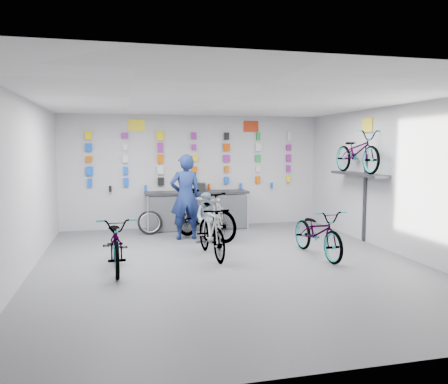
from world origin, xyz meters
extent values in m
plane|color=#4E4E53|center=(0.00, 0.00, 0.00)|extent=(8.00, 8.00, 0.00)
plane|color=white|center=(0.00, 0.00, 3.00)|extent=(8.00, 8.00, 0.00)
plane|color=#B1B1B3|center=(0.00, 4.00, 1.50)|extent=(7.00, 0.00, 7.00)
plane|color=#B1B1B3|center=(0.00, -4.00, 1.50)|extent=(7.00, 0.00, 7.00)
plane|color=#B1B1B3|center=(-3.50, 0.00, 1.50)|extent=(0.00, 8.00, 8.00)
plane|color=#B1B1B3|center=(3.50, 0.00, 1.50)|extent=(0.00, 8.00, 8.00)
cube|color=black|center=(0.00, 3.55, 0.45)|extent=(2.60, 0.60, 0.90)
cube|color=silver|center=(0.00, 3.25, 0.48)|extent=(2.60, 0.02, 0.90)
cube|color=silver|center=(-1.30, 3.25, 0.48)|extent=(0.04, 0.04, 0.96)
cube|color=silver|center=(1.30, 3.25, 0.48)|extent=(0.04, 0.04, 0.96)
cube|color=black|center=(0.00, 3.55, 0.97)|extent=(2.70, 0.66, 0.06)
cube|color=blue|center=(-2.70, 3.93, 1.25)|extent=(0.12, 0.06, 0.21)
cube|color=blue|center=(-1.80, 3.93, 1.25)|extent=(0.14, 0.06, 0.22)
cube|color=black|center=(-0.90, 3.93, 1.25)|extent=(0.16, 0.06, 0.21)
cube|color=#188E38|center=(0.00, 3.93, 1.25)|extent=(0.16, 0.06, 0.15)
cube|color=blue|center=(0.90, 3.93, 1.25)|extent=(0.12, 0.06, 0.19)
cube|color=#C94F00|center=(1.80, 3.93, 1.25)|extent=(0.12, 0.06, 0.20)
cube|color=#E2C904|center=(2.70, 3.93, 1.25)|extent=(0.10, 0.06, 0.18)
cube|color=blue|center=(-2.70, 3.93, 1.55)|extent=(0.18, 0.06, 0.22)
cube|color=blue|center=(-1.80, 3.93, 1.55)|extent=(0.12, 0.06, 0.20)
cube|color=silver|center=(-0.90, 3.93, 1.55)|extent=(0.16, 0.06, 0.21)
cube|color=#C94F00|center=(0.00, 3.93, 1.55)|extent=(0.16, 0.06, 0.17)
cube|color=#C94F00|center=(0.90, 3.93, 1.55)|extent=(0.10, 0.06, 0.18)
cube|color=silver|center=(1.80, 3.93, 1.55)|extent=(0.12, 0.06, 0.15)
cube|color=#821D84|center=(2.70, 3.93, 1.55)|extent=(0.12, 0.06, 0.18)
cube|color=#C94F00|center=(-2.70, 3.93, 1.85)|extent=(0.15, 0.06, 0.14)
cube|color=silver|center=(-1.80, 3.93, 1.85)|extent=(0.13, 0.06, 0.19)
cube|color=#C94F00|center=(-0.90, 3.93, 1.85)|extent=(0.14, 0.06, 0.22)
cube|color=#E2C904|center=(0.00, 3.93, 1.85)|extent=(0.18, 0.06, 0.14)
cube|color=#821D84|center=(0.90, 3.93, 1.85)|extent=(0.17, 0.06, 0.19)
cube|color=#188E38|center=(1.80, 3.93, 1.85)|extent=(0.14, 0.06, 0.19)
cube|color=#821D84|center=(2.70, 3.93, 1.85)|extent=(0.15, 0.06, 0.20)
cube|color=blue|center=(-2.70, 3.93, 2.15)|extent=(0.16, 0.06, 0.21)
cube|color=silver|center=(-1.80, 3.93, 2.15)|extent=(0.11, 0.06, 0.15)
cube|color=#821D84|center=(-0.90, 3.93, 2.15)|extent=(0.14, 0.06, 0.24)
cube|color=#821D84|center=(0.00, 3.93, 2.15)|extent=(0.11, 0.06, 0.16)
cube|color=#B93D04|center=(0.90, 3.93, 2.15)|extent=(0.18, 0.06, 0.20)
cube|color=silver|center=(1.80, 3.93, 2.15)|extent=(0.15, 0.06, 0.20)
cube|color=#821D84|center=(2.70, 3.93, 2.15)|extent=(0.14, 0.06, 0.15)
cube|color=#E2C904|center=(-2.70, 3.93, 2.45)|extent=(0.15, 0.06, 0.21)
cube|color=#821D84|center=(-1.80, 3.93, 2.45)|extent=(0.18, 0.06, 0.15)
cube|color=#E2C904|center=(-0.90, 3.93, 2.45)|extent=(0.18, 0.06, 0.24)
cube|color=#821D84|center=(0.00, 3.93, 2.45)|extent=(0.12, 0.06, 0.19)
cube|color=black|center=(0.90, 3.93, 2.45)|extent=(0.13, 0.06, 0.20)
cube|color=#188E38|center=(1.80, 3.93, 2.45)|extent=(0.10, 0.06, 0.21)
cube|color=silver|center=(2.70, 3.93, 2.45)|extent=(0.09, 0.06, 0.23)
cylinder|color=black|center=(-2.20, 3.91, 1.08)|extent=(0.07, 0.07, 0.16)
cylinder|color=blue|center=(-1.30, 3.91, 1.08)|extent=(0.07, 0.07, 0.16)
cylinder|color=#B93D04|center=(0.40, 3.91, 1.08)|extent=(0.07, 0.07, 0.16)
cylinder|color=blue|center=(1.30, 3.91, 1.08)|extent=(0.07, 0.07, 0.16)
cylinder|color=blue|center=(2.20, 3.91, 1.08)|extent=(0.07, 0.07, 0.16)
cube|color=#333338|center=(3.30, 1.20, 1.55)|extent=(0.38, 1.90, 0.06)
cube|color=#333338|center=(3.48, 1.20, 1.00)|extent=(0.04, 0.10, 2.00)
cube|color=yellow|center=(-1.50, 3.98, 2.72)|extent=(0.42, 0.02, 0.30)
cube|color=#B42F14|center=(1.60, 3.98, 2.72)|extent=(0.42, 0.02, 0.30)
cube|color=yellow|center=(3.48, 1.20, 2.65)|extent=(0.02, 0.40, 0.30)
imported|color=gray|center=(-2.03, 0.13, 0.49)|extent=(0.73, 1.91, 0.99)
imported|color=gray|center=(-0.23, 0.59, 0.52)|extent=(0.62, 1.78, 1.05)
imported|color=gray|center=(1.85, 0.18, 0.48)|extent=(0.76, 1.88, 0.97)
imported|color=gray|center=(-0.06, 2.22, 0.59)|extent=(1.60, 1.93, 1.19)
imported|color=gray|center=(3.25, 1.20, 2.05)|extent=(0.63, 1.80, 0.95)
imported|color=#132050|center=(-0.47, 2.38, 1.00)|extent=(0.74, 0.49, 2.00)
imported|color=slate|center=(-0.07, 1.77, 0.58)|extent=(0.71, 0.67, 1.16)
torus|color=black|center=(-1.25, 3.17, 0.29)|extent=(0.62, 0.29, 0.60)
torus|color=silver|center=(-1.25, 3.17, 0.29)|extent=(0.51, 0.21, 0.48)
cube|color=black|center=(0.09, 3.55, 1.11)|extent=(0.34, 0.36, 0.22)
camera|label=1|loc=(-1.92, -7.66, 2.18)|focal=35.00mm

